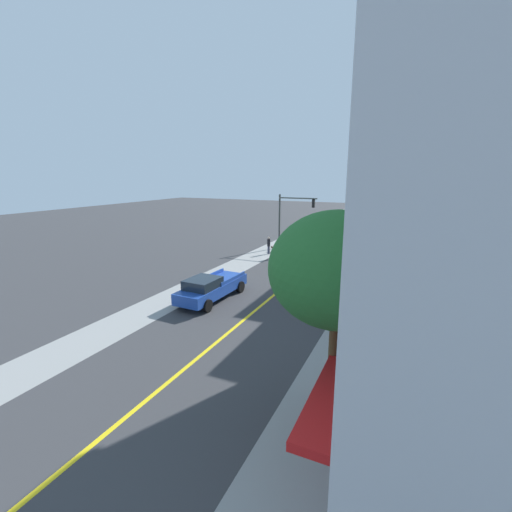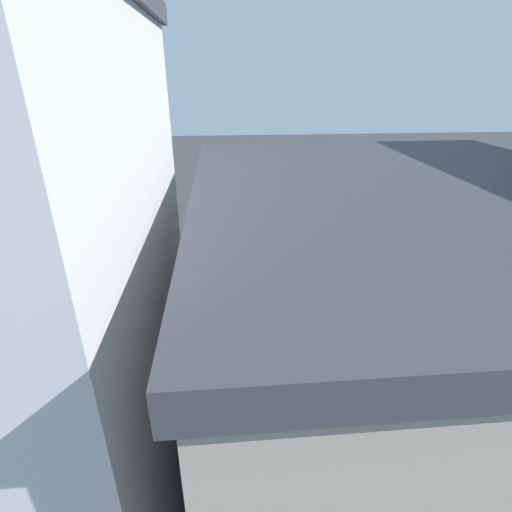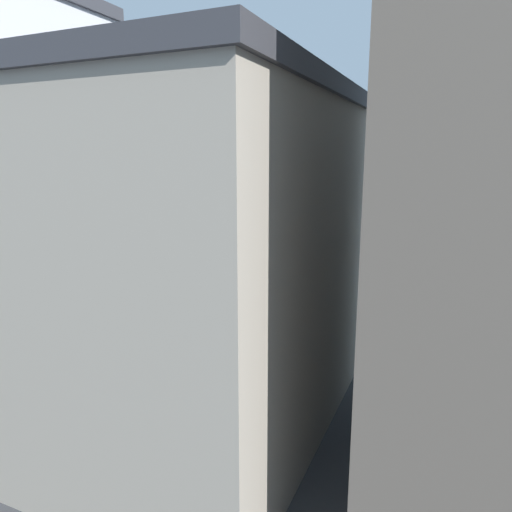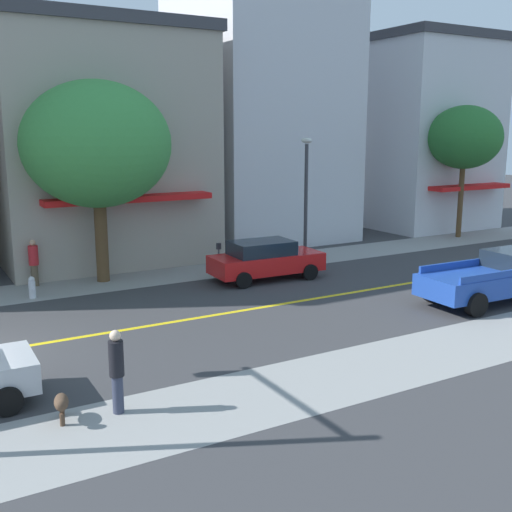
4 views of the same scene
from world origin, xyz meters
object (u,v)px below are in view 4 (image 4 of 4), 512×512
at_px(blue_pickup_truck, 502,276).
at_px(small_dog, 61,404).
at_px(street_lamp, 306,185).
at_px(street_tree_left_near, 465,138).
at_px(fire_hydrant, 32,287).
at_px(parking_meter, 219,254).
at_px(pedestrian_red_shirt, 34,262).
at_px(red_sedan_left_curb, 265,259).
at_px(street_tree_right_corner, 97,145).
at_px(pedestrian_black_shirt, 117,369).

xyz_separation_m(blue_pickup_truck, small_dog, (1.68, -15.58, -0.47)).
distance_m(street_lamp, small_dog, 17.12).
bearing_deg(street_tree_left_near, fire_hydrant, -86.51).
xyz_separation_m(parking_meter, small_dog, (10.25, -8.77, -0.47)).
distance_m(fire_hydrant, pedestrian_red_shirt, 1.94).
xyz_separation_m(pedestrian_red_shirt, small_dog, (12.10, -1.75, -0.55)).
height_order(fire_hydrant, blue_pickup_truck, blue_pickup_truck).
relative_size(street_tree_left_near, parking_meter, 5.44).
bearing_deg(street_lamp, pedestrian_red_shirt, -98.32).
bearing_deg(red_sedan_left_curb, street_tree_right_corner, 154.88).
bearing_deg(street_tree_right_corner, red_sedan_left_curb, 62.49).
relative_size(street_tree_right_corner, parking_meter, 5.85).
relative_size(fire_hydrant, pedestrian_black_shirt, 0.43).
bearing_deg(parking_meter, fire_hydrant, -90.32).
xyz_separation_m(street_tree_right_corner, fire_hydrant, (1.25, -2.95, -4.97)).
bearing_deg(pedestrian_red_shirt, red_sedan_left_curb, -67.48).
distance_m(fire_hydrant, blue_pickup_truck, 16.67).
bearing_deg(street_tree_left_near, blue_pickup_truck, -41.89).
bearing_deg(small_dog, blue_pickup_truck, 108.13).
relative_size(street_tree_right_corner, pedestrian_black_shirt, 4.23).
relative_size(street_tree_left_near, red_sedan_left_curb, 1.58).
relative_size(street_tree_left_near, pedestrian_red_shirt, 4.00).
bearing_deg(street_tree_left_near, street_lamp, -83.49).
height_order(fire_hydrant, pedestrian_red_shirt, pedestrian_red_shirt).
bearing_deg(blue_pickup_truck, pedestrian_red_shirt, 145.20).
distance_m(street_tree_right_corner, red_sedan_left_curb, 7.91).
distance_m(street_lamp, red_sedan_left_curb, 4.60).
height_order(parking_meter, pedestrian_red_shirt, pedestrian_red_shirt).
bearing_deg(pedestrian_black_shirt, blue_pickup_truck, -177.30).
relative_size(street_tree_left_near, blue_pickup_truck, 1.19).
relative_size(red_sedan_left_curb, pedestrian_red_shirt, 2.54).
bearing_deg(small_dog, red_sedan_left_curb, 142.49).
relative_size(fire_hydrant, red_sedan_left_curb, 0.17).
distance_m(street_tree_right_corner, parking_meter, 6.48).
bearing_deg(pedestrian_red_shirt, street_tree_left_near, -45.19).
relative_size(red_sedan_left_curb, blue_pickup_truck, 0.75).
bearing_deg(parking_meter, blue_pickup_truck, 38.48).
height_order(parking_meter, street_lamp, street_lamp).
distance_m(street_tree_left_near, small_dog, 27.69).
distance_m(street_tree_left_near, street_lamp, 11.59).
bearing_deg(red_sedan_left_curb, blue_pickup_truck, -48.53).
xyz_separation_m(street_tree_left_near, fire_hydrant, (1.42, -23.26, -5.11)).
bearing_deg(blue_pickup_truck, pedestrian_black_shirt, -170.53).
xyz_separation_m(parking_meter, blue_pickup_truck, (8.57, 6.81, -0.00)).
bearing_deg(street_tree_right_corner, blue_pickup_truck, 48.95).
xyz_separation_m(parking_meter, street_lamp, (-0.16, 4.46, 2.64)).
bearing_deg(pedestrian_red_shirt, street_lamp, -52.55).
height_order(pedestrian_red_shirt, pedestrian_black_shirt, pedestrian_black_shirt).
bearing_deg(fire_hydrant, pedestrian_black_shirt, -0.95).
xyz_separation_m(parking_meter, pedestrian_red_shirt, (-1.84, -7.02, 0.08)).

